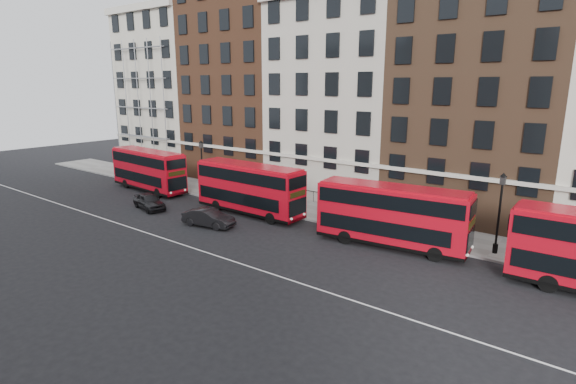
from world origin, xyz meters
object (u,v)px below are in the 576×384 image
Objects in this scene: bus_a at (148,169)px; bus_b at (249,188)px; bus_c at (391,215)px; car_front at (208,218)px; car_rear at (149,201)px.

bus_b is at bearing 3.86° from bus_a.
bus_c reaches higher than bus_a.
bus_b reaches higher than car_front.
car_rear is 7.90m from car_front.
car_front is (-13.24, -4.48, -1.60)m from bus_c.
car_rear is 0.99× the size of car_front.
bus_a is 0.99× the size of bus_b.
bus_c is 21.63m from car_rear.
car_front is at bearing -167.61° from bus_c.
bus_b is at bearing 173.69° from bus_c.
bus_b is 1.00× the size of bus_c.
car_front is (7.90, -0.17, -0.01)m from car_rear.
car_front is (13.90, -4.48, -1.58)m from bus_a.
bus_c is at bearing 0.61° from bus_b.
car_rear is at bearing -151.46° from bus_b.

